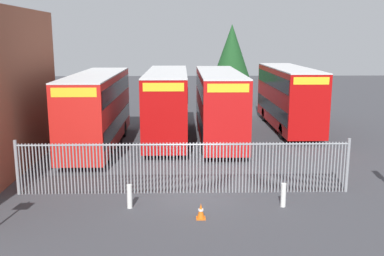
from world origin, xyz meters
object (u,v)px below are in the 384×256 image
at_px(double_decker_bus_near_gate, 97,108).
at_px(bollard_near_left, 130,196).
at_px(double_decker_bus_behind_fence_right, 288,96).
at_px(traffic_cone_by_gate, 201,211).
at_px(bollard_center_front, 283,195).
at_px(double_decker_bus_behind_fence_left, 219,103).
at_px(double_decker_bus_far_back, 167,102).

xyz_separation_m(double_decker_bus_near_gate, bollard_near_left, (2.99, -9.67, -1.95)).
height_order(double_decker_bus_behind_fence_right, traffic_cone_by_gate, double_decker_bus_behind_fence_right).
relative_size(double_decker_bus_behind_fence_right, traffic_cone_by_gate, 18.32).
height_order(double_decker_bus_near_gate, bollard_center_front, double_decker_bus_near_gate).
height_order(bollard_near_left, bollard_center_front, same).
bearing_deg(double_decker_bus_behind_fence_left, double_decker_bus_behind_fence_right, 34.40).
height_order(double_decker_bus_far_back, bollard_near_left, double_decker_bus_far_back).
xyz_separation_m(double_decker_bus_behind_fence_left, double_decker_bus_behind_fence_right, (5.29, 3.62, 0.00)).
bearing_deg(traffic_cone_by_gate, double_decker_bus_near_gate, 117.95).
relative_size(double_decker_bus_near_gate, double_decker_bus_behind_fence_left, 1.00).
bearing_deg(bollard_near_left, bollard_center_front, 0.05).
height_order(double_decker_bus_behind_fence_left, traffic_cone_by_gate, double_decker_bus_behind_fence_left).
distance_m(double_decker_bus_far_back, traffic_cone_by_gate, 13.15).
bearing_deg(double_decker_bus_behind_fence_right, double_decker_bus_behind_fence_left, -145.60).
xyz_separation_m(double_decker_bus_behind_fence_right, double_decker_bus_far_back, (-8.58, -3.14, 0.00)).
bearing_deg(bollard_center_front, traffic_cone_by_gate, -161.49).
relative_size(double_decker_bus_behind_fence_left, bollard_near_left, 11.38).
distance_m(double_decker_bus_behind_fence_left, traffic_cone_by_gate, 12.69).
height_order(double_decker_bus_near_gate, double_decker_bus_behind_fence_left, same).
distance_m(bollard_center_front, traffic_cone_by_gate, 3.46).
distance_m(double_decker_bus_near_gate, double_decker_bus_far_back, 4.60).
bearing_deg(double_decker_bus_far_back, double_decker_bus_near_gate, -152.61).
distance_m(double_decker_bus_behind_fence_left, bollard_near_left, 12.29).
xyz_separation_m(double_decker_bus_near_gate, double_decker_bus_behind_fence_left, (7.38, 1.64, 0.00)).
xyz_separation_m(double_decker_bus_near_gate, traffic_cone_by_gate, (5.71, -10.76, -2.13)).
bearing_deg(traffic_cone_by_gate, double_decker_bus_far_back, 97.20).
distance_m(double_decker_bus_behind_fence_right, traffic_cone_by_gate, 17.60).
relative_size(double_decker_bus_near_gate, traffic_cone_by_gate, 18.32).
bearing_deg(traffic_cone_by_gate, double_decker_bus_behind_fence_left, 82.34).
distance_m(double_decker_bus_far_back, bollard_near_left, 12.00).
bearing_deg(double_decker_bus_near_gate, bollard_near_left, -72.81).
distance_m(bollard_near_left, traffic_cone_by_gate, 2.94).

